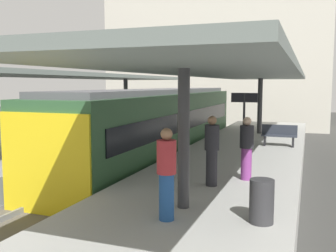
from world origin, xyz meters
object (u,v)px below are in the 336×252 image
Objects in this scene: commuter_train at (160,125)px; passenger_far_end at (167,173)px; platform_sign at (244,110)px; passenger_near_bench at (212,150)px; passenger_mid_platform at (247,147)px; platform_bench at (279,135)px; litter_bin at (262,201)px.

commuter_train is 9.17× the size of passenger_far_end.
platform_sign is 4.13m from passenger_near_bench.
platform_bench is at bearing 86.16° from passenger_mid_platform.
commuter_train is 9.85m from passenger_far_end.
platform_sign reaches higher than litter_bin.
platform_bench is at bearing 80.88° from passenger_near_bench.
passenger_near_bench reaches higher than passenger_far_end.
passenger_near_bench is 1.05× the size of passenger_mid_platform.
platform_sign is at bearing 102.02° from litter_bin.
passenger_near_bench is (-1.11, -6.92, 0.44)m from platform_bench.
litter_bin is 1.79m from passenger_far_end.
passenger_mid_platform is (-0.40, -6.01, 0.39)m from platform_bench.
passenger_near_bench is (3.94, -6.49, 0.17)m from commuter_train.
passenger_mid_platform is 0.97× the size of passenger_far_end.
litter_bin is 0.47× the size of passenger_far_end.
litter_bin is at bearing -77.98° from platform_sign.
commuter_train is at bearing 121.91° from litter_bin.
passenger_mid_platform is 3.65m from passenger_far_end.
platform_sign is 1.29× the size of passenger_far_end.
litter_bin is at bearing -56.18° from passenger_near_bench.
commuter_train is 10.21m from litter_bin.
commuter_train reaches higher than passenger_far_end.
passenger_mid_platform is at bearing 103.62° from litter_bin.
commuter_train reaches higher than litter_bin.
commuter_train is at bearing 149.20° from platform_sign.
passenger_far_end is at bearing -94.45° from passenger_near_bench.
commuter_train is 5.07m from platform_bench.
platform_bench reaches higher than litter_bin.
passenger_far_end is at bearing -97.85° from platform_bench.
platform_bench is 6.03m from passenger_mid_platform.
platform_sign is 1.27× the size of passenger_near_bench.
litter_bin is (5.39, -8.66, -0.33)m from commuter_train.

